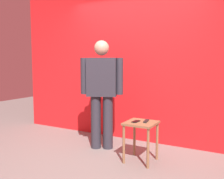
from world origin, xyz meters
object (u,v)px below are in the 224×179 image
(side_table, at_px, (141,130))
(tv_remote, at_px, (146,121))
(cell_phone, at_px, (136,121))
(standing_person, at_px, (102,89))

(side_table, bearing_deg, tv_remote, 42.98)
(side_table, height_order, tv_remote, tv_remote)
(side_table, distance_m, cell_phone, 0.14)
(cell_phone, bearing_deg, side_table, 25.15)
(standing_person, xyz_separation_m, tv_remote, (0.82, -0.17, -0.39))
(cell_phone, relative_size, tv_remote, 0.85)
(side_table, relative_size, cell_phone, 3.89)
(cell_phone, bearing_deg, standing_person, 165.99)
(standing_person, relative_size, tv_remote, 10.09)
(standing_person, bearing_deg, tv_remote, -11.50)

